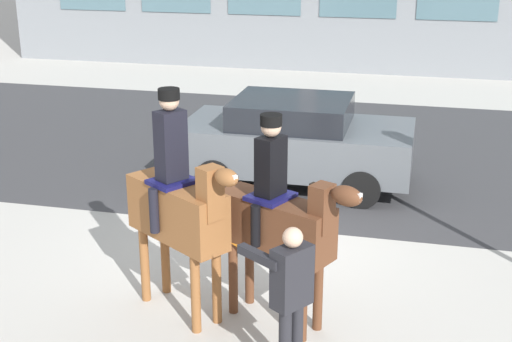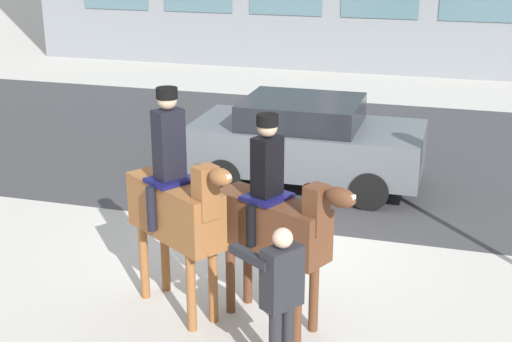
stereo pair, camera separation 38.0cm
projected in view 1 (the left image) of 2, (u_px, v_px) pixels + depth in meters
ground_plane at (260, 241)px, 10.44m from camera, size 80.00×80.00×0.00m
road_surface at (313, 148)px, 14.80m from camera, size 23.17×8.50×0.01m
mounted_horse_lead at (179, 205)px, 8.10m from camera, size 1.61×1.21×2.71m
mounted_horse_companion at (278, 219)px, 7.91m from camera, size 1.74×1.03×2.48m
pedestrian_bystander at (290, 293)px, 6.94m from camera, size 0.91×0.50×1.69m
street_car_near_lane at (296, 140)px, 12.55m from camera, size 4.01×2.02×1.53m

